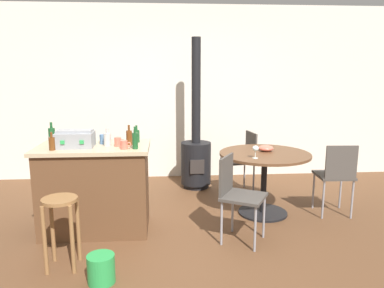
{
  "coord_description": "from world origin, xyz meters",
  "views": [
    {
      "loc": [
        -0.15,
        -3.48,
        1.72
      ],
      "look_at": [
        0.15,
        0.55,
        0.91
      ],
      "focal_mm": 34.96,
      "sensor_mm": 36.0,
      "label": 1
    }
  ],
  "objects_px": {
    "cup_2": "(69,138)",
    "kitchen_island": "(96,188)",
    "bottle_1": "(52,135)",
    "bottle_5": "(107,139)",
    "cup_1": "(124,145)",
    "wood_stove": "(196,153)",
    "bottle_2": "(52,143)",
    "serving_bowl": "(266,148)",
    "dining_table": "(264,167)",
    "folding_chair_far": "(237,191)",
    "plastic_bucket": "(101,269)",
    "folding_chair_left": "(336,173)",
    "cup_3": "(118,142)",
    "bottle_4": "(137,136)",
    "bottle_3": "(135,140)",
    "cup_0": "(103,139)",
    "wine_glass": "(256,149)",
    "folding_chair_near": "(243,157)",
    "bottle_0": "(129,137)",
    "wooden_stool": "(61,219)",
    "toolbox": "(75,139)"
  },
  "relations": [
    {
      "from": "wood_stove",
      "to": "wine_glass",
      "type": "bearing_deg",
      "value": -68.25
    },
    {
      "from": "cup_0",
      "to": "cup_3",
      "type": "height_order",
      "value": "cup_0"
    },
    {
      "from": "bottle_4",
      "to": "cup_3",
      "type": "height_order",
      "value": "bottle_4"
    },
    {
      "from": "folding_chair_left",
      "to": "bottle_3",
      "type": "bearing_deg",
      "value": -170.47
    },
    {
      "from": "cup_0",
      "to": "wine_glass",
      "type": "height_order",
      "value": "cup_0"
    },
    {
      "from": "cup_2",
      "to": "bottle_4",
      "type": "bearing_deg",
      "value": -2.29
    },
    {
      "from": "dining_table",
      "to": "cup_0",
      "type": "bearing_deg",
      "value": -173.24
    },
    {
      "from": "wood_stove",
      "to": "bottle_4",
      "type": "height_order",
      "value": "wood_stove"
    },
    {
      "from": "cup_1",
      "to": "wooden_stool",
      "type": "bearing_deg",
      "value": -130.32
    },
    {
      "from": "folding_chair_near",
      "to": "plastic_bucket",
      "type": "distance_m",
      "value": 2.79
    },
    {
      "from": "wooden_stool",
      "to": "folding_chair_far",
      "type": "height_order",
      "value": "folding_chair_far"
    },
    {
      "from": "folding_chair_near",
      "to": "wood_stove",
      "type": "distance_m",
      "value": 0.69
    },
    {
      "from": "bottle_2",
      "to": "folding_chair_far",
      "type": "bearing_deg",
      "value": -5.53
    },
    {
      "from": "wooden_stool",
      "to": "bottle_4",
      "type": "bearing_deg",
      "value": 57.57
    },
    {
      "from": "bottle_4",
      "to": "plastic_bucket",
      "type": "distance_m",
      "value": 1.53
    },
    {
      "from": "folding_chair_left",
      "to": "cup_1",
      "type": "xyz_separation_m",
      "value": [
        -2.41,
        -0.39,
        0.45
      ]
    },
    {
      "from": "cup_1",
      "to": "serving_bowl",
      "type": "relative_size",
      "value": 0.61
    },
    {
      "from": "bottle_4",
      "to": "bottle_3",
      "type": "bearing_deg",
      "value": -88.35
    },
    {
      "from": "kitchen_island",
      "to": "bottle_2",
      "type": "distance_m",
      "value": 0.68
    },
    {
      "from": "bottle_3",
      "to": "cup_1",
      "type": "height_order",
      "value": "bottle_3"
    },
    {
      "from": "dining_table",
      "to": "bottle_1",
      "type": "height_order",
      "value": "bottle_1"
    },
    {
      "from": "bottle_1",
      "to": "kitchen_island",
      "type": "bearing_deg",
      "value": -19.49
    },
    {
      "from": "cup_0",
      "to": "kitchen_island",
      "type": "bearing_deg",
      "value": -136.33
    },
    {
      "from": "folding_chair_left",
      "to": "bottle_2",
      "type": "distance_m",
      "value": 3.18
    },
    {
      "from": "serving_bowl",
      "to": "folding_chair_near",
      "type": "bearing_deg",
      "value": 98.7
    },
    {
      "from": "cup_2",
      "to": "plastic_bucket",
      "type": "distance_m",
      "value": 1.6
    },
    {
      "from": "cup_2",
      "to": "cup_0",
      "type": "bearing_deg",
      "value": -13.06
    },
    {
      "from": "wood_stove",
      "to": "bottle_1",
      "type": "relative_size",
      "value": 9.44
    },
    {
      "from": "dining_table",
      "to": "cup_0",
      "type": "height_order",
      "value": "cup_0"
    },
    {
      "from": "dining_table",
      "to": "bottle_2",
      "type": "bearing_deg",
      "value": -167.51
    },
    {
      "from": "kitchen_island",
      "to": "bottle_3",
      "type": "relative_size",
      "value": 5.13
    },
    {
      "from": "wood_stove",
      "to": "cup_2",
      "type": "xyz_separation_m",
      "value": [
        -1.5,
        -1.23,
        0.46
      ]
    },
    {
      "from": "cup_1",
      "to": "wood_stove",
      "type": "bearing_deg",
      "value": 61.93
    },
    {
      "from": "dining_table",
      "to": "wine_glass",
      "type": "distance_m",
      "value": 0.42
    },
    {
      "from": "bottle_3",
      "to": "cup_0",
      "type": "distance_m",
      "value": 0.46
    },
    {
      "from": "folding_chair_far",
      "to": "cup_2",
      "type": "bearing_deg",
      "value": 162.44
    },
    {
      "from": "serving_bowl",
      "to": "cup_1",
      "type": "bearing_deg",
      "value": -159.26
    },
    {
      "from": "bottle_3",
      "to": "cup_1",
      "type": "distance_m",
      "value": 0.12
    },
    {
      "from": "bottle_1",
      "to": "bottle_5",
      "type": "xyz_separation_m",
      "value": [
        0.62,
        -0.19,
        -0.02
      ]
    },
    {
      "from": "bottle_5",
      "to": "wine_glass",
      "type": "xyz_separation_m",
      "value": [
        1.6,
        0.07,
        -0.15
      ]
    },
    {
      "from": "bottle_0",
      "to": "wine_glass",
      "type": "distance_m",
      "value": 1.38
    },
    {
      "from": "bottle_2",
      "to": "cup_3",
      "type": "distance_m",
      "value": 0.65
    },
    {
      "from": "plastic_bucket",
      "to": "folding_chair_left",
      "type": "bearing_deg",
      "value": 26.27
    },
    {
      "from": "dining_table",
      "to": "cup_1",
      "type": "height_order",
      "value": "cup_1"
    },
    {
      "from": "wine_glass",
      "to": "plastic_bucket",
      "type": "bearing_deg",
      "value": -143.87
    },
    {
      "from": "wooden_stool",
      "to": "serving_bowl",
      "type": "xyz_separation_m",
      "value": [
        2.12,
        1.21,
        0.34
      ]
    },
    {
      "from": "cup_2",
      "to": "kitchen_island",
      "type": "bearing_deg",
      "value": -31.48
    },
    {
      "from": "folding_chair_near",
      "to": "wine_glass",
      "type": "xyz_separation_m",
      "value": [
        -0.1,
        -1.11,
        0.35
      ]
    },
    {
      "from": "toolbox",
      "to": "cup_3",
      "type": "height_order",
      "value": "toolbox"
    },
    {
      "from": "bottle_1",
      "to": "cup_3",
      "type": "distance_m",
      "value": 0.77
    }
  ]
}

